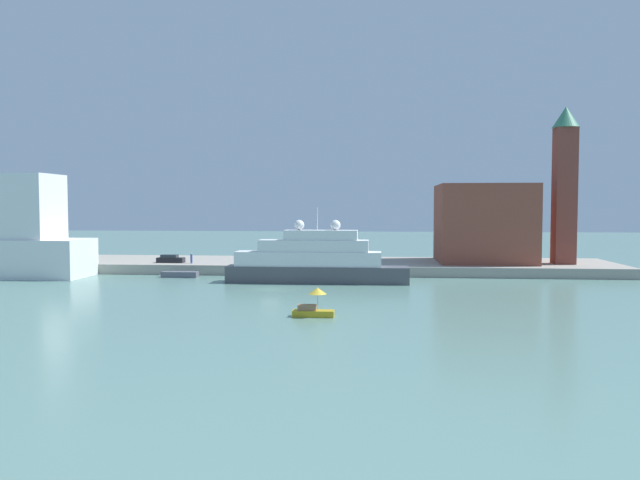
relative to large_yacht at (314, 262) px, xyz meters
name	(u,v)px	position (x,y,z in m)	size (l,w,h in m)	color
ground	(270,289)	(-5.25, -7.95, -3.14)	(400.00, 400.00, 0.00)	slate
quay_dock	(295,265)	(-5.25, 18.14, -2.32)	(110.00, 20.18, 1.64)	gray
large_yacht	(314,262)	(0.00, 0.00, 0.00)	(26.83, 4.10, 11.10)	#4C4C51
small_motorboat	(314,306)	(2.84, -28.11, -2.02)	(4.23, 1.85, 2.97)	#B7991E
work_barge	(180,274)	(-22.00, 4.98, -2.68)	(5.71, 1.72, 0.91)	#595966
harbor_building	(484,223)	(27.58, 19.02, 5.20)	(15.79, 15.57, 13.40)	brown
bell_tower	(565,180)	(40.27, 16.39, 12.55)	(4.39, 4.39, 26.17)	brown
parked_car	(170,259)	(-26.07, 12.40, -0.89)	(4.60, 1.75, 1.39)	black
person_figure	(191,259)	(-22.09, 11.42, -0.68)	(0.36, 0.36, 1.76)	#334C8C
mooring_bollard	(290,263)	(-4.91, 9.38, -1.07)	(0.49, 0.49, 0.85)	black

